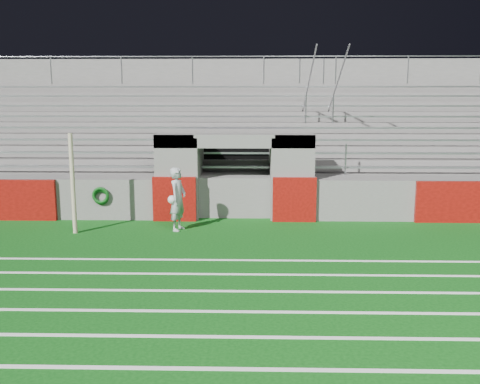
{
  "coord_description": "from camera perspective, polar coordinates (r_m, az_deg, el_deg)",
  "views": [
    {
      "loc": [
        0.54,
        -12.78,
        3.66
      ],
      "look_at": [
        0.2,
        1.8,
        1.1
      ],
      "focal_mm": 40.0,
      "sensor_mm": 36.0,
      "label": 1
    }
  ],
  "objects": [
    {
      "name": "ground",
      "position": [
        13.31,
        -1.05,
        -6.01
      ],
      "size": [
        90.0,
        90.0,
        0.0
      ],
      "primitive_type": "plane",
      "color": "#0B450E",
      "rests_on": "ground"
    },
    {
      "name": "field_post",
      "position": [
        15.19,
        -17.41,
        0.83
      ],
      "size": [
        0.12,
        0.12,
        2.75
      ],
      "primitive_type": "cylinder",
      "color": "#C6B593",
      "rests_on": "ground"
    },
    {
      "name": "hose_coil",
      "position": [
        16.61,
        -14.63,
        -0.43
      ],
      "size": [
        0.52,
        0.15,
        0.56
      ],
      "color": "#0D4111",
      "rests_on": "ground"
    },
    {
      "name": "field_markings",
      "position": [
        8.61,
        -2.48,
        -15.17
      ],
      "size": [
        28.0,
        8.09,
        0.01
      ],
      "color": "white",
      "rests_on": "ground"
    },
    {
      "name": "stadium_structure",
      "position": [
        20.87,
        -0.15,
        4.0
      ],
      "size": [
        26.0,
        8.48,
        5.42
      ],
      "color": "#605E5B",
      "rests_on": "ground"
    },
    {
      "name": "goalkeeper_with_ball",
      "position": [
        15.01,
        -6.65,
        -0.76
      ],
      "size": [
        0.59,
        0.74,
        1.78
      ],
      "color": "#A0A6AA",
      "rests_on": "ground"
    }
  ]
}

